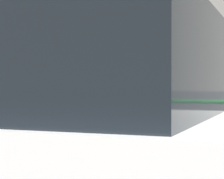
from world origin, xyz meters
name	(u,v)px	position (x,y,z in m)	size (l,w,h in m)	color
parking_meter	(140,108)	(-0.11, 0.36, 1.11)	(0.16, 0.17, 1.39)	slate
pedestrian_at_meter	(76,110)	(-0.81, 0.34, 1.07)	(0.61, 0.52, 1.66)	slate
parked_hatchback_white	(54,153)	(-0.09, -1.41, 0.92)	(4.01, 1.79, 1.81)	white
background_railing	(194,118)	(0.00, 2.54, 0.85)	(24.06, 0.06, 1.00)	#1E602D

